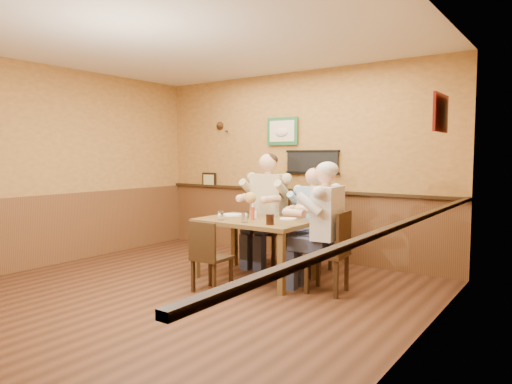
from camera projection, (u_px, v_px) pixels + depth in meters
room at (196, 143)px, 4.96m from camera, size 5.02×5.03×2.81m
dining_table at (255, 227)px, 5.71m from camera, size 1.40×0.90×0.75m
chair_back_left at (269, 230)px, 6.47m from camera, size 0.48×0.48×0.99m
chair_back_right at (314, 239)px, 6.10m from camera, size 0.41×0.41×0.87m
chair_right_end at (327, 252)px, 5.14m from camera, size 0.47×0.47×0.93m
chair_near_side at (212, 256)px, 5.18m from camera, size 0.39×0.39×0.82m
diner_tan_shirt at (269, 215)px, 6.45m from camera, size 0.69×0.69×1.42m
diner_blue_polo at (314, 225)px, 6.09m from camera, size 0.58×0.58×1.25m
diner_white_elder at (327, 234)px, 5.12m from camera, size 0.67×0.67×1.33m
water_glass_left at (221, 216)px, 5.65m from camera, size 0.09×0.09×0.11m
water_glass_mid at (245, 218)px, 5.44m from camera, size 0.09×0.09×0.11m
cola_tumbler at (270, 219)px, 5.26m from camera, size 0.12×0.12×0.12m
hot_sauce_bottle at (253, 213)px, 5.66m from camera, size 0.05×0.05×0.18m
salt_shaker at (255, 215)px, 5.79m from camera, size 0.05×0.05×0.09m
pepper_shaker at (247, 215)px, 5.80m from camera, size 0.04×0.04×0.09m
plate_far_left at (233, 215)px, 6.09m from camera, size 0.31×0.31×0.02m
plate_far_right at (288, 219)px, 5.71m from camera, size 0.28×0.28×0.01m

